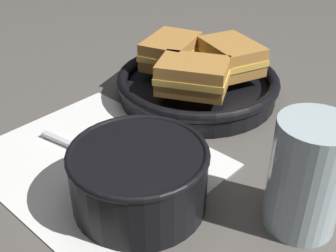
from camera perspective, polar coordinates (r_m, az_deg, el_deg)
The scene contains 9 objects.
ground_plane at distance 0.53m, azimuth -3.73°, elevation -6.34°, with size 4.00×4.00×0.00m, color #56514C.
napkin at distance 0.56m, azimuth -9.72°, elevation -4.64°, with size 0.32×0.28×0.00m.
soup_bowl at distance 0.47m, azimuth -3.97°, elevation -6.53°, with size 0.15×0.15×0.07m.
spoon at distance 0.55m, azimuth -8.23°, elevation -4.62°, with size 0.17×0.06×0.01m.
skillet at distance 0.69m, azimuth 3.98°, elevation 5.53°, with size 0.26×0.26×0.04m.
sandwich_near_left at distance 0.70m, azimuth 8.56°, elevation 9.35°, with size 0.12×0.10×0.05m.
sandwich_near_right at distance 0.71m, azimuth 0.40°, elevation 10.08°, with size 0.11×0.12×0.05m.
sandwich_far_left at distance 0.62m, azimuth 3.38°, elevation 6.79°, with size 0.13×0.12×0.05m.
drinking_glass at distance 0.45m, azimuth 18.30°, elevation -6.44°, with size 0.08×0.08×0.13m.
Camera 1 is at (0.34, -0.25, 0.33)m, focal length 45.00 mm.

